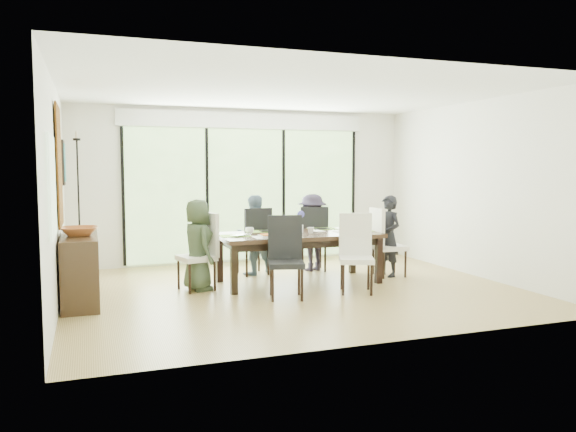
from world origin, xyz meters
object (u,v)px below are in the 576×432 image
object	(u,v)px
chair_left_end	(196,252)
person_right_end	(388,236)
chair_far_right	(312,238)
cup_b	(311,230)
cup_c	(346,227)
person_far_left	(253,235)
bowl	(79,231)
person_left_end	(198,245)
sideboard	(80,268)
chair_right_end	(389,242)
table_top	(299,235)
chair_far_left	(253,241)
laptop	(244,235)
person_far_right	(312,232)
chair_near_right	(356,253)
cup_a	(250,231)
chair_near_left	(286,257)
vase	(301,229)

from	to	relation	value
chair_left_end	person_right_end	size ratio (longest dim) A/B	0.85
chair_far_right	cup_b	bearing A→B (deg)	78.23
cup_c	person_far_left	bearing A→B (deg)	149.72
cup_c	bowl	size ratio (longest dim) A/B	0.27
person_left_end	sideboard	bearing A→B (deg)	83.54
cup_b	chair_right_end	bearing A→B (deg)	4.24
person_right_end	person_far_left	world-z (taller)	same
table_top	person_far_left	world-z (taller)	person_far_left
chair_far_left	person_far_left	xyz separation A→B (m)	(0.00, -0.02, 0.09)
table_top	person_far_left	distance (m)	0.95
person_right_end	cup_b	world-z (taller)	person_right_end
person_right_end	person_left_end	bearing A→B (deg)	-102.86
person_far_left	cup_c	size ratio (longest dim) A/B	10.40
laptop	table_top	bearing A→B (deg)	-26.68
chair_right_end	person_far_right	size ratio (longest dim) A/B	0.85
chair_near_right	bowl	distance (m)	3.56
laptop	sideboard	world-z (taller)	sideboard
chair_far_right	chair_right_end	bearing A→B (deg)	149.25
cup_c	chair_left_end	bearing A→B (deg)	-177.51
person_far_left	cup_a	bearing A→B (deg)	55.33
person_far_left	laptop	distance (m)	1.02
table_top	chair_near_left	world-z (taller)	chair_near_left
chair_right_end	vase	distance (m)	1.47
table_top	vase	xyz separation A→B (m)	(0.05, 0.05, 0.09)
chair_right_end	person_left_end	bearing A→B (deg)	93.29
person_right_end	cup_c	xyz separation A→B (m)	(-0.68, 0.10, 0.15)
person_left_end	vase	distance (m)	1.54
chair_left_end	person_left_end	distance (m)	0.09
chair_far_left	cup_b	distance (m)	1.15
table_top	bowl	size ratio (longest dim) A/B	5.20
laptop	sideboard	distance (m)	2.16
chair_near_right	person_far_right	size ratio (longest dim) A/B	0.85
chair_right_end	chair_far_left	distance (m)	2.13
vase	cup_c	xyz separation A→B (m)	(0.75, 0.05, -0.01)
table_top	cup_c	world-z (taller)	cup_c
chair_left_end	sideboard	xyz separation A→B (m)	(-1.49, -0.17, -0.11)
chair_near_left	cup_b	world-z (taller)	chair_near_left
chair_near_right	sideboard	size ratio (longest dim) A/B	0.71
sideboard	person_left_end	bearing A→B (deg)	6.40
person_right_end	chair_left_end	bearing A→B (deg)	-102.86
table_top	person_far_right	distance (m)	1.00
chair_far_left	person_left_end	world-z (taller)	person_left_end
sideboard	laptop	bearing A→B (deg)	1.85
chair_far_right	vase	distance (m)	0.98
vase	chair_right_end	bearing A→B (deg)	-1.97
chair_near_right	cup_b	world-z (taller)	chair_near_right
person_far_right	cup_c	distance (m)	0.79
chair_left_end	laptop	xyz separation A→B (m)	(0.65, -0.10, 0.21)
chair_right_end	chair_near_left	world-z (taller)	same
person_right_end	cup_b	size ratio (longest dim) A/B	12.90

